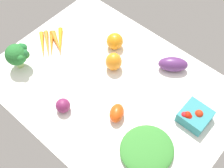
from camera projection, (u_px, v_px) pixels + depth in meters
The scene contains 10 objects.
tablecloth at pixel (112, 88), 131.95cm from camera, with size 104.00×76.00×2.00cm, color white.
roma_tomato at pixel (117, 113), 120.48cm from camera, with size 8.33×5.75×5.75cm, color #E84B13.
heirloom_tomato_orange at pixel (115, 41), 140.72cm from camera, with size 7.96×7.96×7.96cm, color orange.
berry_basket at pixel (195, 116), 119.62cm from camera, with size 11.37×11.37×6.71cm.
red_onion_near_basket at pixel (63, 106), 122.21cm from camera, with size 6.11×6.11×6.11cm, color #752250.
bell_pepper_orange at pixel (114, 62), 133.30cm from camera, with size 7.44×7.44×8.86cm, color orange.
carrot_bunch at pixel (52, 43), 143.65cm from camera, with size 19.55×19.91×2.83cm.
broccoli_head at pixel (18, 54), 131.08cm from camera, with size 10.54×10.71×12.84cm.
eggplant at pixel (173, 64), 133.80cm from camera, with size 13.37×6.71×6.71cm, color #5B2D69.
leafy_greens_clump at pixel (147, 149), 112.71cm from camera, with size 21.05×20.22×4.04cm, color #378132.
Camera 1 is at (47.79, -54.08, 111.47)cm, focal length 47.62 mm.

